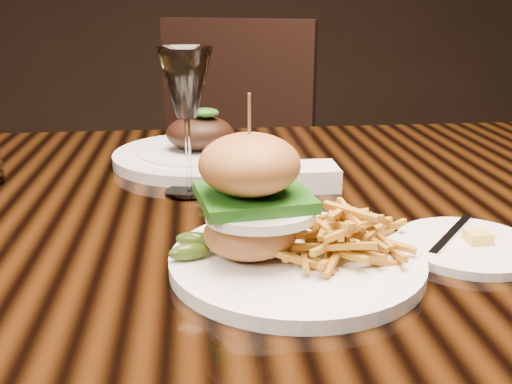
{
  "coord_description": "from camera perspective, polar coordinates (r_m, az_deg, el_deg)",
  "views": [
    {
      "loc": [
        -0.08,
        -0.78,
        1.02
      ],
      "look_at": [
        -0.02,
        -0.15,
        0.81
      ],
      "focal_mm": 42.0,
      "sensor_mm": 36.0,
      "label": 1
    }
  ],
  "objects": [
    {
      "name": "chair_far",
      "position": [
        1.74,
        -2.8,
        2.34
      ],
      "size": [
        0.6,
        0.6,
        0.95
      ],
      "rotation": [
        0.0,
        0.0,
        -0.37
      ],
      "color": "black",
      "rests_on": "ground"
    },
    {
      "name": "far_dish",
      "position": [
        1.01,
        -5.31,
        3.85
      ],
      "size": [
        0.29,
        0.29,
        0.09
      ],
      "rotation": [
        0.0,
        0.0,
        0.05
      ],
      "color": "white",
      "rests_on": "dining_table"
    },
    {
      "name": "ramekin",
      "position": [
        0.87,
        5.44,
        1.49
      ],
      "size": [
        0.09,
        0.09,
        0.03
      ],
      "primitive_type": "cube",
      "rotation": [
        0.0,
        0.0,
        -0.39
      ],
      "color": "white",
      "rests_on": "dining_table"
    },
    {
      "name": "dining_table",
      "position": [
        0.86,
        0.18,
        -5.34
      ],
      "size": [
        1.6,
        0.9,
        0.75
      ],
      "color": "black",
      "rests_on": "ground"
    },
    {
      "name": "side_saucer",
      "position": [
        0.7,
        19.51,
        -4.83
      ],
      "size": [
        0.16,
        0.16,
        0.02
      ],
      "rotation": [
        0.0,
        0.0,
        0.35
      ],
      "color": "white",
      "rests_on": "dining_table"
    },
    {
      "name": "burger_plate",
      "position": [
        0.61,
        3.23,
        -3.31
      ],
      "size": [
        0.26,
        0.26,
        0.18
      ],
      "rotation": [
        0.0,
        0.0,
        -0.06
      ],
      "color": "white",
      "rests_on": "dining_table"
    },
    {
      "name": "wine_glass",
      "position": [
        0.82,
        -6.7,
        9.83
      ],
      "size": [
        0.08,
        0.08,
        0.2
      ],
      "color": "white",
      "rests_on": "dining_table"
    }
  ]
}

